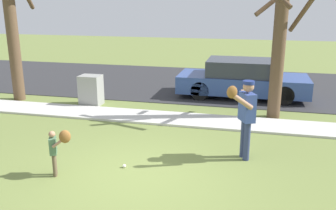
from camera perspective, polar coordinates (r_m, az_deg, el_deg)
ground_plane at (r=10.53m, az=1.06°, el=-2.48°), size 48.00×48.00×0.00m
sidewalk_strip at (r=10.61m, az=1.18°, el=-2.16°), size 36.00×1.20×0.06m
road_surface at (r=15.38m, az=5.14°, el=3.42°), size 36.00×6.80×0.02m
person_adult at (r=7.88m, az=11.99°, el=-0.97°), size 0.63×0.82×1.74m
person_child at (r=7.39m, az=-16.92°, el=-6.08°), size 0.52×0.30×0.98m
baseball at (r=7.72m, az=-6.84°, el=-9.42°), size 0.07×0.07×0.07m
utility_cabinet at (r=12.30m, az=-11.93°, el=2.27°), size 0.69×0.55×0.99m
street_tree_near at (r=10.82m, az=17.05°, el=10.52°), size 1.84×1.88×4.55m
street_tree_far at (r=13.42m, az=-23.41°, el=12.86°), size 1.85×1.88×5.47m
parked_wagon_blue at (r=13.25m, az=11.55°, el=4.01°), size 4.50×1.80×1.33m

